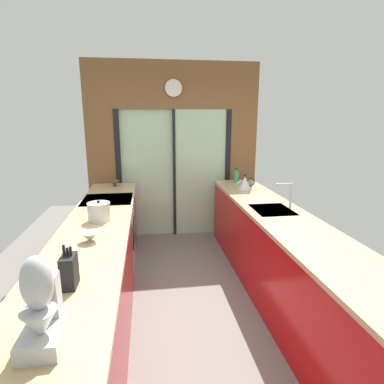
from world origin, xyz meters
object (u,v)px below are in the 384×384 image
Objects in this scene: stock_pot at (99,212)px; soap_bottle at (236,177)px; mixing_bowl_near at (90,237)px; mixing_bowl_far at (115,183)px; stand_mixer at (41,311)px; oven_range at (110,235)px; knife_block at (69,271)px; kettle at (245,183)px.

soap_bottle is at bearing 40.68° from stock_pot.
soap_bottle reaches higher than mixing_bowl_near.
mixing_bowl_far is at bearing 90.00° from stock_pot.
oven_range is at bearing 90.42° from stand_mixer.
mixing_bowl_near is at bearing 90.00° from knife_block.
mixing_bowl_near is 0.55× the size of kettle.
oven_range is at bearing 90.78° from mixing_bowl_near.
oven_range is at bearing -158.54° from soap_bottle.
knife_block is at bearing -90.00° from mixing_bowl_near.
mixing_bowl_far reaches higher than mixing_bowl_near.
stock_pot is at bearing -148.17° from kettle.
knife_block is 1.18× the size of soap_bottle.
mixing_bowl_near is 1.17m from stand_mixer.
mixing_bowl_near is 0.68× the size of stock_pot.
stand_mixer reaches higher than knife_block.
knife_block reaches higher than stock_pot.
stand_mixer is 3.68m from soap_bottle.
kettle reaches higher than mixing_bowl_near.
stock_pot is at bearing -139.32° from soap_bottle.
knife_block is 0.49m from stand_mixer.
mixing_bowl_near is 0.35× the size of stand_mixer.
stand_mixer is at bearing -118.92° from soap_bottle.
stock_pot is 2.10m from kettle.
stand_mixer is at bearing -122.49° from kettle.
knife_block is at bearing -123.02° from soap_bottle.
kettle is (1.78, 2.80, -0.07)m from stand_mixer.
kettle is at bearing -13.91° from mixing_bowl_far.
stock_pot is (0.02, -0.82, 0.55)m from oven_range.
knife_block is at bearing 90.00° from stand_mixer.
kettle reaches higher than mixing_bowl_far.
mixing_bowl_far is 0.72× the size of stock_pot.
oven_range is 0.89m from mixing_bowl_far.
soap_bottle is (1.78, 3.22, -0.07)m from stand_mixer.
soap_bottle is (1.78, 2.74, -0.01)m from knife_block.
stock_pot is at bearing 90.00° from stand_mixer.
soap_bottle is at bearing 61.08° from stand_mixer.
mixing_bowl_far is at bearing 166.09° from kettle.
kettle is at bearing 52.42° from knife_block.
oven_range is 1.91m from kettle.
oven_range is 4.14× the size of soap_bottle.
oven_range is 4.32× the size of stock_pot.
stand_mixer is at bearing -90.00° from mixing_bowl_far.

